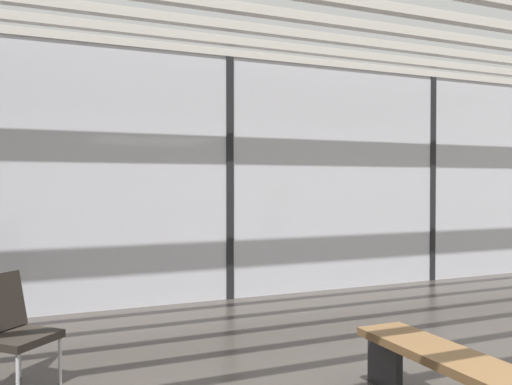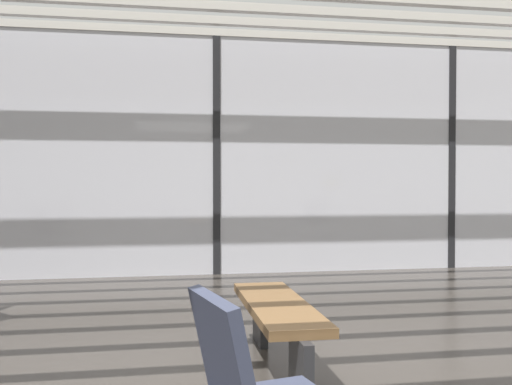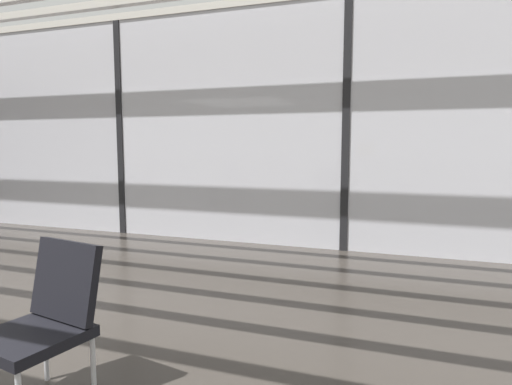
{
  "view_description": "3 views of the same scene",
  "coord_description": "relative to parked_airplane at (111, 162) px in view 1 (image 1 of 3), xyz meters",
  "views": [
    {
      "loc": [
        -2.54,
        -1.6,
        1.58
      ],
      "look_at": [
        1.41,
        7.53,
        1.4
      ],
      "focal_mm": 37.41,
      "sensor_mm": 36.0,
      "label": 1
    },
    {
      "loc": [
        -0.82,
        -2.73,
        1.3
      ],
      "look_at": [
        -0.01,
        1.95,
        1.2
      ],
      "focal_mm": 40.32,
      "sensor_mm": 36.0,
      "label": 2
    },
    {
      "loc": [
        4.33,
        -0.63,
        1.41
      ],
      "look_at": [
        1.68,
        6.79,
        0.54
      ],
      "focal_mm": 30.75,
      "sensor_mm": 36.0,
      "label": 3
    }
  ],
  "objects": [
    {
      "name": "glass_curtain_wall",
      "position": [
        0.9,
        -4.56,
        -0.38
      ],
      "size": [
        14.0,
        0.08,
        3.28
      ],
      "primitive_type": "cube",
      "color": "silver",
      "rests_on": "ground"
    },
    {
      "name": "window_mullion_1",
      "position": [
        0.9,
        -4.56,
        -0.38
      ],
      "size": [
        0.1,
        0.12,
        3.28
      ],
      "primitive_type": "cube",
      "color": "black",
      "rests_on": "ground"
    },
    {
      "name": "window_mullion_2",
      "position": [
        4.4,
        -4.56,
        -0.38
      ],
      "size": [
        0.1,
        0.12,
        3.28
      ],
      "primitive_type": "cube",
      "color": "black",
      "rests_on": "ground"
    },
    {
      "name": "parked_airplane",
      "position": [
        0.0,
        0.0,
        0.0
      ],
      "size": [
        14.29,
        4.04,
        4.04
      ],
      "color": "silver",
      "rests_on": "ground"
    },
    {
      "name": "lounge_chair_0",
      "position": [
        -1.76,
        -6.88,
        -1.52
      ],
      "size": [
        0.71,
        0.71,
        0.87
      ],
      "rotation": [
        0.0,
        0.0,
        0.78
      ],
      "color": "#28231E",
      "rests_on": "ground"
    },
    {
      "name": "waiting_bench",
      "position": [
        0.89,
        -8.68,
        -1.66
      ],
      "size": [
        0.41,
        1.7,
        0.47
      ],
      "rotation": [
        0.0,
        0.0,
        1.57
      ],
      "color": "brown",
      "rests_on": "ground"
    }
  ]
}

